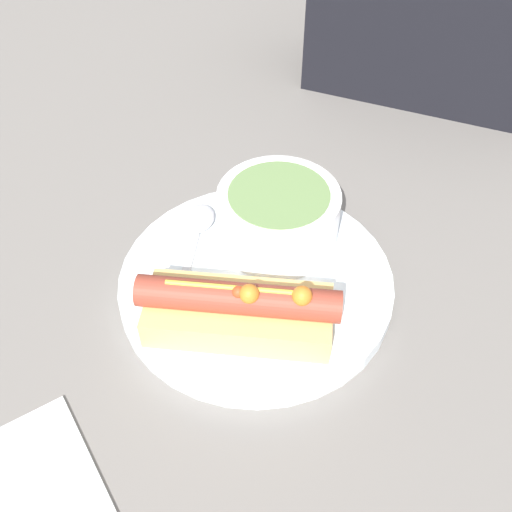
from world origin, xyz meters
name	(u,v)px	position (x,y,z in m)	size (l,w,h in m)	color
ground_plane	(256,289)	(0.00, 0.00, 0.00)	(4.00, 4.00, 0.00)	slate
dinner_plate	(256,283)	(0.00, 0.00, 0.01)	(0.27, 0.27, 0.02)	white
hot_dog	(239,309)	(0.01, -0.06, 0.04)	(0.18, 0.11, 0.06)	#DBAD60
soup_bowl	(281,215)	(0.00, 0.06, 0.05)	(0.12, 0.12, 0.06)	white
spoon	(196,233)	(-0.08, 0.03, 0.02)	(0.07, 0.18, 0.01)	#B7B7BC
napkin	(45,494)	(-0.07, -0.25, 0.00)	(0.17, 0.15, 0.01)	white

